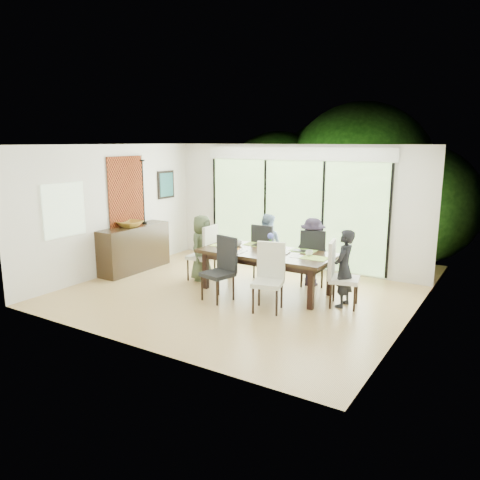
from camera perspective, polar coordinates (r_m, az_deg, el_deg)
The scene contains 62 objects.
floor at distance 8.56m, azimuth -0.89°, elevation -6.89°, with size 6.00×5.00×0.01m, color olive.
ceiling at distance 8.10m, azimuth -0.95°, elevation 11.56°, with size 6.00×5.00×0.01m, color white.
wall_back at distance 10.40m, azimuth 6.60°, elevation 4.09°, with size 6.00×0.02×2.70m, color silver.
wall_front at distance 6.31m, azimuth -13.36°, elevation -1.31°, with size 6.00×0.02×2.70m, color beige.
wall_left at distance 10.15m, azimuth -15.38°, elevation 3.55°, with size 0.02×5.00×2.70m, color silver.
wall_right at distance 7.09m, azimuth 19.99°, elevation -0.25°, with size 0.02×5.00×2.70m, color silver.
glass_doors at distance 10.39m, azimuth 6.49°, elevation 3.24°, with size 4.20×0.02×2.30m, color #598C3F.
blinds_header at distance 10.26m, azimuth 6.64°, elevation 10.43°, with size 4.40×0.06×0.28m, color white.
mullion_a at distance 11.42m, azimuth -3.11°, elevation 4.09°, with size 0.05×0.04×2.30m, color black.
mullion_b at distance 10.69m, azimuth 3.07°, elevation 3.55°, with size 0.05×0.04×2.30m, color black.
mullion_c at distance 10.10m, azimuth 10.05°, elevation 2.89°, with size 0.05×0.04×2.30m, color black.
mullion_d at distance 9.68m, azimuth 17.76°, elevation 2.10°, with size 0.05×0.04×2.30m, color black.
side_window at distance 9.34m, azimuth -20.65°, elevation 3.43°, with size 0.02×0.90×1.00m, color #8CAD7F.
deck at distance 11.47m, azimuth 8.34°, elevation -2.36°, with size 6.00×1.80×0.10m, color brown.
rail_top at distance 12.06m, azimuth 9.95°, elevation 1.22°, with size 6.00×0.08×0.06m, color brown.
foliage_left at distance 13.58m, azimuth 4.60°, elevation 6.34°, with size 3.20×3.20×3.20m, color #14380F.
foliage_mid at distance 13.26m, azimuth 14.39°, elevation 7.44°, with size 4.00×4.00×4.00m, color #14380F.
foliage_right at distance 12.11m, azimuth 21.24°, elevation 4.03°, with size 2.80×2.80×2.80m, color #14380F.
foliage_far at distance 14.26m, azimuth 11.36°, elevation 7.15°, with size 3.60×3.60×3.60m, color #14380F.
table_top at distance 8.62m, azimuth 3.27°, elevation -1.61°, with size 2.47×1.13×0.06m, color black.
table_apron at distance 8.64m, azimuth 3.26°, elevation -2.20°, with size 2.27×0.93×0.10m, color black.
table_leg_fl at distance 8.93m, azimuth -4.21°, elevation -3.71°, with size 0.09×0.09×0.71m, color black.
table_leg_fr at distance 7.90m, azimuth 8.65°, elevation -5.91°, with size 0.09×0.09×0.71m, color black.
table_leg_bl at distance 9.61m, azimuth -1.19°, elevation -2.54°, with size 0.09×0.09×0.71m, color black.
table_leg_br at distance 8.66m, azimuth 10.91°, elevation -4.38°, with size 0.09×0.09×0.71m, color black.
chair_left_end at distance 9.45m, azimuth -4.76°, elevation -1.51°, with size 0.47×0.47×1.13m, color beige, non-canonical shape.
chair_right_end at distance 8.08m, azimuth 12.65°, elevation -4.10°, with size 0.47×0.47×1.13m, color silver, non-canonical shape.
chair_far_left at distance 9.60m, azimuth 3.33°, elevation -1.28°, with size 0.47×0.47×1.13m, color black, non-canonical shape.
chair_far_right at distance 9.18m, azimuth 8.82°, elevation -2.02°, with size 0.47×0.47×1.13m, color black, non-canonical shape.
chair_near_left at distance 8.20m, azimuth -2.75°, elevation -3.58°, with size 0.47×0.47×1.13m, color black, non-canonical shape.
chair_near_right at distance 7.70m, azimuth 3.41°, elevation -4.63°, with size 0.47×0.47×1.13m, color silver, non-canonical shape.
person_left_end at distance 9.41m, azimuth -4.67°, elevation -0.94°, with size 0.62×0.39×1.33m, color #434E34.
person_right_end at distance 8.06m, azimuth 12.55°, elevation -3.41°, with size 0.62×0.39×1.33m, color black.
person_far_left at distance 9.56m, azimuth 3.28°, elevation -0.73°, with size 0.62×0.39×1.33m, color #7D96B4.
person_far_right at distance 9.13m, azimuth 8.79°, elevation -1.45°, with size 0.62×0.39×1.33m, color #261E2D.
placemat_left at distance 9.09m, azimuth -1.99°, elevation -0.66°, with size 0.45×0.33×0.01m, color #9CAE3E.
placemat_right at distance 8.21m, azimuth 9.10°, elevation -2.18°, with size 0.45×0.33×0.01m, color #92B641.
placemat_far_l at distance 9.17m, azimuth 2.00°, elevation -0.55°, with size 0.45×0.33×0.01m, color olive.
placemat_far_r at distance 8.72m, azimuth 7.70°, elevation -1.30°, with size 0.45×0.33×0.01m, color #8CC546.
placemat_paper at distance 8.63m, azimuth -0.89°, elevation -1.33°, with size 0.45×0.33×0.01m, color white.
tablet_far_l at distance 9.07m, azimuth 2.39°, elevation -0.63°, with size 0.27×0.19×0.01m, color black.
tablet_far_r at distance 8.70m, azimuth 7.27°, elevation -1.27°, with size 0.25×0.18×0.01m, color black.
papers at distance 8.27m, azimuth 7.37°, elevation -2.04°, with size 0.31×0.23×0.00m, color white.
platter_base at distance 8.63m, azimuth -0.89°, elevation -1.23°, with size 0.27×0.27×0.02m, color white.
platter_snacks at distance 8.63m, azimuth -0.90°, elevation -1.11°, with size 0.21×0.21×0.01m, color orange.
vase at distance 8.62m, azimuth 3.72°, elevation -0.98°, with size 0.08×0.08×0.12m, color silver.
hyacinth_stems at distance 8.59m, azimuth 3.73°, elevation -0.18°, with size 0.04×0.04×0.16m, color #337226.
hyacinth_blooms at distance 8.57m, azimuth 3.74°, elevation 0.50°, with size 0.11×0.11×0.11m, color #545CD2.
laptop at distance 8.95m, azimuth -1.82°, elevation -0.79°, with size 0.34×0.22×0.03m, color silver.
cup_a at distance 9.07m, azimuth -0.16°, elevation -0.38°, with size 0.13×0.13×0.10m, color white.
cup_b at distance 8.45m, azimuth 3.84°, elevation -1.35°, with size 0.10×0.10×0.09m, color white.
cup_c at distance 8.35m, azimuth 8.43°, elevation -1.60°, with size 0.13×0.13×0.10m, color white.
book at distance 8.54m, azimuth 4.90°, elevation -1.48°, with size 0.17×0.23×0.02m, color white.
sideboard at distance 10.37m, azimuth -12.75°, elevation -0.99°, with size 0.49×1.74×0.98m, color black.
bowl at distance 10.20m, azimuth -13.29°, elevation 1.92°, with size 0.52×0.52×0.13m, color brown.
candlestick_base at distance 10.52m, azimuth -11.55°, elevation 2.07°, with size 0.11×0.11×0.04m, color black.
candlestick_shaft at distance 10.43m, azimuth -11.70°, elevation 5.77°, with size 0.03×0.03×1.36m, color black.
candlestick_pan at distance 10.38m, azimuth -11.86°, elevation 9.47°, with size 0.11×0.11×0.03m, color black.
candle at distance 10.38m, azimuth -11.88°, elevation 9.82°, with size 0.04×0.04×0.11m, color silver.
tapestry at distance 10.36m, azimuth -13.72°, elevation 5.74°, with size 0.02×1.00×1.50m, color #993616.
art_frame at distance 11.30m, azimuth -9.01°, elevation 6.68°, with size 0.03×0.55×0.65m, color black.
art_canvas at distance 11.28m, azimuth -8.94°, elevation 6.68°, with size 0.01×0.45×0.55m, color #184A4E.
Camera 1 is at (4.39, -6.81, 2.76)m, focal length 35.00 mm.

